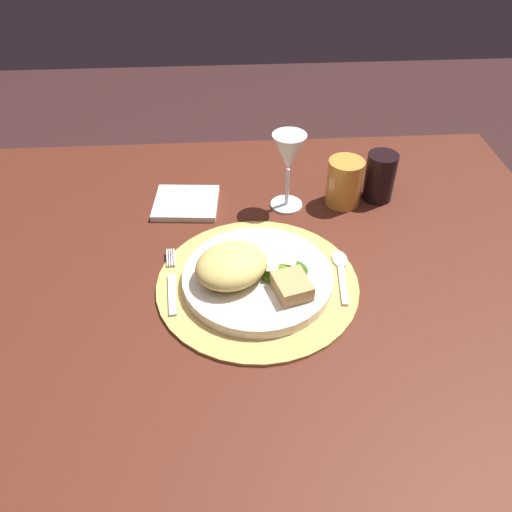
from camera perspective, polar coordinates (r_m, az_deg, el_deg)
name	(u,v)px	position (r m, az deg, el deg)	size (l,w,h in m)	color
ground_plane	(241,477)	(1.49, -1.73, -23.57)	(6.00, 6.00, 0.00)	#351D1C
dining_table	(234,331)	(0.99, -2.44, -8.39)	(1.24, 0.92, 0.76)	#4E2014
placemat	(258,283)	(0.84, 0.22, -3.10)	(0.34, 0.34, 0.01)	tan
dinner_plate	(258,278)	(0.84, 0.23, -2.48)	(0.25, 0.25, 0.02)	silver
pasta_serving	(231,265)	(0.81, -2.80, -1.06)	(0.12, 0.10, 0.05)	#D8BE64
salad_greens	(286,271)	(0.82, 3.43, -1.73)	(0.10, 0.07, 0.03)	#43720F
bread_piece	(292,286)	(0.79, 4.11, -3.40)	(0.06, 0.05, 0.03)	tan
fork	(172,284)	(0.85, -9.42, -3.08)	(0.03, 0.16, 0.00)	silver
spoon	(341,267)	(0.88, 9.55, -1.20)	(0.03, 0.13, 0.01)	silver
napkin	(187,203)	(1.03, -7.82, 5.94)	(0.13, 0.11, 0.01)	white
wine_glass	(289,156)	(0.96, 3.74, 11.18)	(0.06, 0.06, 0.16)	silver
amber_tumbler	(345,182)	(1.02, 9.95, 8.18)	(0.07, 0.07, 0.09)	#D08937
dark_tumbler	(380,177)	(1.05, 13.80, 8.66)	(0.06, 0.06, 0.10)	black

